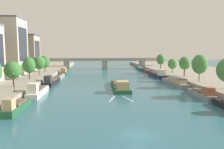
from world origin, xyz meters
The scene contains 27 objects.
ground_plane centered at (0.00, 0.00, 0.00)m, with size 400.00×400.00×0.00m, color #2D6070.
quay_left centered at (-39.59, 55.00, 0.91)m, with size 36.00×170.00×1.81m, color gray.
quay_right centered at (39.59, 55.00, 0.91)m, with size 36.00×170.00×1.81m, color gray.
barge_midriver centered at (1.55, 34.00, 0.88)m, with size 4.37×20.05×2.98m.
wake_behind_barge centered at (-0.03, 21.05, 0.01)m, with size 5.60×5.90×0.03m.
moored_boat_left_gap_after centered at (-19.88, 12.65, 0.94)m, with size 2.20×10.93×3.07m.
moored_boat_left_midway centered at (-19.65, 26.46, 1.05)m, with size 2.99×13.89×3.58m.
moored_boat_left_second centered at (-19.61, 43.39, 0.95)m, with size 3.11×14.83×3.29m.
moored_boat_left_upstream centered at (-19.32, 59.64, 0.61)m, with size 2.27×12.03×2.25m.
moored_boat_left_far centered at (-19.37, 74.95, 0.89)m, with size 3.46×16.77×3.01m.
moored_boat_right_downstream centered at (19.35, 21.19, 0.89)m, with size 2.67×11.52×2.95m.
moored_boat_right_upstream centered at (19.66, 38.96, 1.05)m, with size 3.47×16.93×2.50m.
moored_boat_right_end centered at (19.50, 58.20, 1.06)m, with size 3.45×16.77×3.57m.
moored_boat_right_midway centered at (19.95, 77.53, 0.60)m, with size 2.44×13.40×2.24m.
moored_boat_right_lone centered at (19.15, 91.51, 0.69)m, with size 2.42×12.20×2.41m.
tree_left_third centered at (-26.28, 29.40, 6.00)m, with size 4.27×4.27×6.39m.
tree_left_distant centered at (-26.30, 43.13, 6.18)m, with size 3.91×3.91×6.91m.
tree_left_past_mid centered at (-25.95, 54.01, 6.32)m, with size 4.45×4.45×6.96m.
tree_left_midway centered at (-26.59, 66.06, 5.99)m, with size 4.11×4.11×6.72m.
tree_right_third centered at (24.88, 34.11, 6.85)m, with size 4.53×4.53×7.89m.
tree_right_nearest centered at (25.51, 46.25, 6.40)m, with size 3.92×3.92×6.87m.
tree_right_end_of_row centered at (25.64, 58.49, 5.36)m, with size 3.78×3.78×5.59m.
tree_right_past_mid centered at (24.96, 72.11, 6.51)m, with size 4.01×4.01×7.15m.
lamppost_left_bank centered at (-23.31, 21.62, 4.16)m, with size 0.28×0.28×4.27m.
building_left_far_end centered at (-39.34, 56.05, 12.22)m, with size 15.41×12.07×20.79m.
building_left_corner centered at (-39.34, 76.76, 9.86)m, with size 14.85×10.88×16.08m.
bridge_far centered at (0.00, 96.97, 4.00)m, with size 67.19×4.40×6.18m.
Camera 1 is at (-5.59, -27.03, 11.18)m, focal length 34.94 mm.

